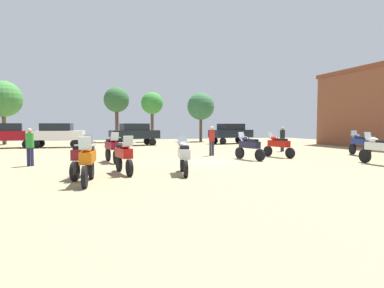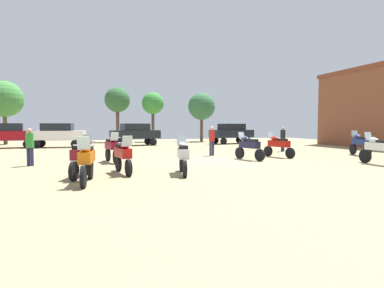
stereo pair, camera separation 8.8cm
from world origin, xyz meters
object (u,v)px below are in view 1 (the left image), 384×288
Objects in this scene: motorcycle_1 at (112,148)px; motorcycle_3 at (249,146)px; car_3 at (135,133)px; tree_4 at (117,100)px; motorcycle_5 at (124,155)px; motorcycle_9 at (184,155)px; person_3 at (282,137)px; tree_2 at (152,104)px; car_2 at (231,132)px; person_1 at (30,144)px; car_4 at (6,134)px; person_2 at (212,138)px; tree_1 at (3,99)px; motorcycle_8 at (359,143)px; tree_3 at (201,107)px; motorcycle_6 at (83,157)px; motorcycle_2 at (278,145)px; motorcycle_7 at (88,160)px; motorcycle_4 at (378,149)px; car_1 at (57,133)px.

motorcycle_1 is 7.06m from motorcycle_3.
tree_4 is at bearing -1.88° from car_3.
motorcycle_9 is at bearing 150.61° from motorcycle_5.
person_3 is 17.51m from tree_2.
car_2 is 2.70× the size of person_1.
motorcycle_9 is 0.34× the size of tree_4.
car_4 reaches higher than motorcycle_3.
tree_1 reaches higher than person_2.
motorcycle_8 is 1.25× the size of person_3.
motorcycle_8 is 22.23m from tree_2.
tree_3 is at bearing -132.76° from motorcycle_1.
motorcycle_8 is (14.26, 3.06, 0.03)m from motorcycle_5.
car_3 reaches higher than person_3.
motorcycle_6 is 0.45× the size of car_2.
motorcycle_2 is 4.25m from person_3.
motorcycle_2 is at bearing -164.80° from car_3.
motorcycle_1 is at bearing -158.22° from car_4.
person_2 is (9.51, 2.10, 0.05)m from person_1.
tree_4 reaches higher than motorcycle_9.
motorcycle_8 reaches higher than motorcycle_9.
person_2 is at bearing -6.92° from person_3.
car_4 is at bearing -64.01° from motorcycle_7.
motorcycle_2 is at bearing 43.18° from motorcycle_9.
tree_2 is (-6.24, 16.04, 3.24)m from person_3.
motorcycle_4 is 23.00m from car_1.
motorcycle_5 is 0.45× the size of car_3.
motorcycle_6 is at bearing -71.16° from tree_1.
motorcycle_7 is 1.10× the size of motorcycle_9.
motorcycle_9 is 7.32m from person_1.
tree_4 is (-1.07, 6.78, 3.42)m from car_3.
motorcycle_3 reaches higher than motorcycle_2.
car_3 is (2.77, 13.03, 0.44)m from motorcycle_1.
motorcycle_1 is at bearing 155.20° from motorcycle_3.
motorcycle_8 is 1.28× the size of person_1.
motorcycle_6 is 0.37× the size of tree_2.
motorcycle_5 is (0.22, -3.88, -0.02)m from motorcycle_1.
motorcycle_3 is at bearing -75.98° from person_2.
motorcycle_4 is at bearing -75.37° from tree_2.
motorcycle_6 is 0.46× the size of car_1.
motorcycle_6 is 0.91× the size of motorcycle_7.
car_2 is 0.82× the size of tree_2.
motorcycle_3 is 6.34m from person_3.
motorcycle_5 is at bearing -160.32° from car_1.
person_2 is (-3.30, 2.02, 0.33)m from motorcycle_2.
motorcycle_1 is 1.01× the size of motorcycle_6.
tree_1 reaches higher than tree_2.
motorcycle_9 is at bearing 105.03° from motorcycle_1.
car_1 is (-6.04, 17.08, 0.46)m from motorcycle_9.
motorcycle_1 is 14.50m from motorcycle_8.
car_3 is at bearing 145.85° from motorcycle_8.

